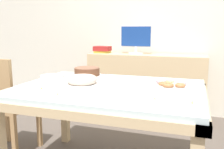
{
  "coord_description": "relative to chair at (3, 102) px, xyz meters",
  "views": [
    {
      "loc": [
        0.62,
        -1.77,
        1.18
      ],
      "look_at": [
        -0.04,
        0.19,
        0.81
      ],
      "focal_mm": 40.0,
      "sensor_mm": 36.0,
      "label": 1
    }
  ],
  "objects": [
    {
      "name": "tealight_left_edge",
      "position": [
        1.44,
        -0.32,
        0.24
      ],
      "size": [
        0.04,
        0.04,
        0.04
      ],
      "color": "silver",
      "rests_on": "dining_table"
    },
    {
      "name": "chair",
      "position": [
        0.0,
        0.0,
        0.0
      ],
      "size": [
        0.43,
        0.43,
        0.94
      ],
      "color": "tan",
      "rests_on": "ground"
    },
    {
      "name": "plate_stack",
      "position": [
        0.48,
        0.08,
        0.25
      ],
      "size": [
        0.21,
        0.21,
        0.04
      ],
      "color": "white",
      "rests_on": "dining_table"
    },
    {
      "name": "tealight_centre",
      "position": [
        0.82,
        -0.4,
        0.24
      ],
      "size": [
        0.04,
        0.04,
        0.04
      ],
      "color": "silver",
      "rests_on": "dining_table"
    },
    {
      "name": "cake_golden_bundt",
      "position": [
        0.81,
        -0.02,
        0.26
      ],
      "size": [
        0.28,
        0.28,
        0.07
      ],
      "color": "white",
      "rests_on": "dining_table"
    },
    {
      "name": "computer_monitor",
      "position": [
        0.89,
        1.53,
        0.53
      ],
      "size": [
        0.42,
        0.2,
        0.38
      ],
      "color": "silver",
      "rests_on": "sideboard"
    },
    {
      "name": "dining_table",
      "position": [
        1.04,
        -0.01,
        0.14
      ],
      "size": [
        1.44,
        1.06,
        0.75
      ],
      "color": "silver",
      "rests_on": "ground"
    },
    {
      "name": "book_stack",
      "position": [
        0.4,
        1.53,
        0.38
      ],
      "size": [
        0.23,
        0.18,
        0.09
      ],
      "color": "#B29933",
      "rests_on": "sideboard"
    },
    {
      "name": "sideboard",
      "position": [
        1.04,
        1.53,
        -0.09
      ],
      "size": [
        1.55,
        0.44,
        0.86
      ],
      "color": "#D1B284",
      "rests_on": "ground"
    },
    {
      "name": "pastry_platter",
      "position": [
        1.5,
        0.15,
        0.24
      ],
      "size": [
        0.35,
        0.35,
        0.04
      ],
      "color": "white",
      "rests_on": "dining_table"
    },
    {
      "name": "tealight_right_edge",
      "position": [
        1.65,
        -0.33,
        0.24
      ],
      "size": [
        0.04,
        0.04,
        0.04
      ],
      "color": "silver",
      "rests_on": "dining_table"
    },
    {
      "name": "cake_chocolate_round",
      "position": [
        0.7,
        0.33,
        0.27
      ],
      "size": [
        0.3,
        0.3,
        0.08
      ],
      "color": "white",
      "rests_on": "dining_table"
    },
    {
      "name": "wall_back",
      "position": [
        1.04,
        1.83,
        0.78
      ],
      "size": [
        8.0,
        0.1,
        2.6
      ],
      "primitive_type": "cube",
      "color": "silver",
      "rests_on": "ground"
    },
    {
      "name": "tealight_near_cakes",
      "position": [
        0.63,
        -0.3,
        0.24
      ],
      "size": [
        0.04,
        0.04,
        0.04
      ],
      "color": "silver",
      "rests_on": "dining_table"
    }
  ]
}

